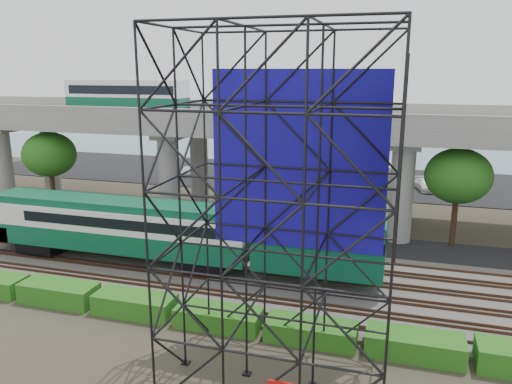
% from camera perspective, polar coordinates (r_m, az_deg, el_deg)
% --- Properties ---
extents(ground, '(140.00, 140.00, 0.00)m').
position_cam_1_polar(ground, '(31.66, -3.23, -11.19)').
color(ground, '#474233').
rests_on(ground, ground).
extents(ballast_bed, '(90.00, 12.00, 0.20)m').
position_cam_1_polar(ballast_bed, '(33.33, -2.06, -9.65)').
color(ballast_bed, slate).
rests_on(ballast_bed, ground).
extents(service_road, '(90.00, 5.00, 0.08)m').
position_cam_1_polar(service_road, '(40.95, 1.72, -5.16)').
color(service_road, black).
rests_on(service_road, ground).
extents(parking_lot, '(90.00, 18.00, 0.08)m').
position_cam_1_polar(parking_lot, '(63.16, 7.17, 1.57)').
color(parking_lot, black).
rests_on(parking_lot, ground).
extents(harbor_water, '(140.00, 40.00, 0.03)m').
position_cam_1_polar(harbor_water, '(84.59, 9.63, 4.60)').
color(harbor_water, slate).
rests_on(harbor_water, ground).
extents(rail_tracks, '(90.00, 9.52, 0.16)m').
position_cam_1_polar(rail_tracks, '(33.26, -2.07, -9.36)').
color(rail_tracks, '#472D1E').
rests_on(rail_tracks, ballast_bed).
extents(commuter_train, '(29.30, 3.06, 4.30)m').
position_cam_1_polar(commuter_train, '(34.90, -12.48, -4.00)').
color(commuter_train, black).
rests_on(commuter_train, rail_tracks).
extents(overpass, '(80.00, 12.00, 12.40)m').
position_cam_1_polar(overpass, '(44.62, 2.17, 7.20)').
color(overpass, '#9E9B93').
rests_on(overpass, ground).
extents(scaffold_tower, '(9.36, 6.36, 15.00)m').
position_cam_1_polar(scaffold_tower, '(20.38, 2.92, -3.06)').
color(scaffold_tower, black).
rests_on(scaffold_tower, ground).
extents(hedge_strip, '(34.60, 1.80, 1.20)m').
position_cam_1_polar(hedge_strip, '(27.48, -4.31, -14.03)').
color(hedge_strip, '#205F15').
rests_on(hedge_strip, ground).
extents(trees, '(40.94, 16.94, 7.69)m').
position_cam_1_polar(trees, '(46.15, -2.05, 4.11)').
color(trees, '#382314').
rests_on(trees, ground).
extents(suv, '(5.08, 3.62, 1.29)m').
position_cam_1_polar(suv, '(42.97, -8.38, -3.43)').
color(suv, black).
rests_on(suv, service_road).
extents(parked_cars, '(34.29, 9.78, 1.31)m').
position_cam_1_polar(parked_cars, '(62.38, 9.02, 1.97)').
color(parked_cars, white).
rests_on(parked_cars, parking_lot).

